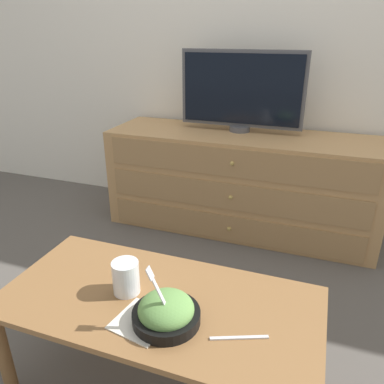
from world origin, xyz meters
The scene contains 9 objects.
ground_plane centered at (0.00, 0.00, 0.00)m, with size 12.00×12.00×0.00m, color #56514C.
wall_back centered at (0.00, 0.03, 1.30)m, with size 12.00×0.05×2.60m.
dresser centered at (0.00, -0.27, 0.30)m, with size 1.60×0.50×0.60m.
tv centered at (-0.04, -0.20, 0.84)m, with size 0.73×0.12×0.46m.
coffee_table centered at (0.02, -1.53, 0.33)m, with size 1.02×0.49×0.38m.
takeout_bowl centered at (0.08, -1.61, 0.42)m, with size 0.20×0.20×0.20m.
drink_cup centered at (-0.09, -1.53, 0.43)m, with size 0.09×0.09×0.11m.
napkin centered at (0.01, -1.64, 0.38)m, with size 0.17×0.17×0.00m.
knife centered at (0.30, -1.60, 0.38)m, with size 0.16×0.07×0.01m.
Camera 1 is at (0.44, -2.39, 1.16)m, focal length 35.00 mm.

